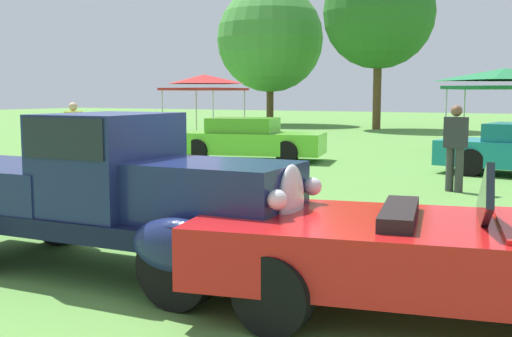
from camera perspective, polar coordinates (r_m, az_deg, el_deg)
ground_plane at (r=7.06m, az=-7.93°, el=-8.97°), size 120.00×120.00×0.00m
feature_pickup_truck at (r=6.98m, az=-13.54°, el=-1.98°), size 4.66×2.01×1.70m
neighbor_convertible at (r=5.60m, az=18.29°, el=-7.28°), size 4.67×2.59×1.40m
show_car_lime at (r=18.22m, az=-0.76°, el=2.63°), size 4.56×2.69×1.22m
spectator_by_row at (r=16.78m, az=-16.08°, el=3.09°), size 0.45×0.35×1.69m
spectator_far_side at (r=12.89m, az=17.51°, el=2.02°), size 0.46×0.36×1.69m
canopy_tent_left_field at (r=26.74m, az=-4.71°, el=7.82°), size 2.76×2.76×2.71m
canopy_tent_center_field at (r=21.59m, az=21.49°, el=7.65°), size 3.26×3.26×2.71m
treeline_far_left at (r=39.77m, az=1.29°, el=11.58°), size 6.54×6.54×8.54m
treeline_mid_left at (r=35.19m, az=11.00°, el=13.59°), size 5.93×5.93×9.16m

